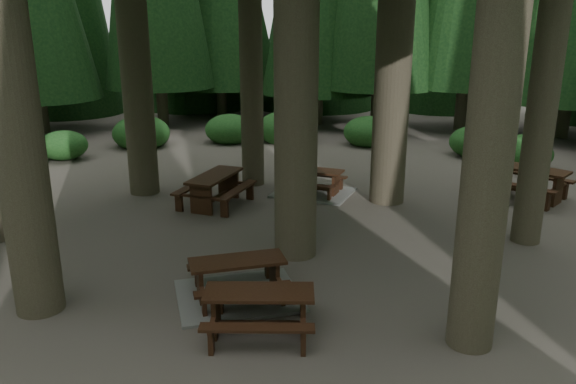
% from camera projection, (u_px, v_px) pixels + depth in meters
% --- Properties ---
extents(ground, '(80.00, 80.00, 0.00)m').
position_uv_depth(ground, '(255.00, 254.00, 11.46)').
color(ground, '#4B453D').
rests_on(ground, ground).
extents(picnic_table_a, '(2.61, 2.46, 0.70)m').
position_uv_depth(picnic_table_a, '(238.00, 285.00, 9.59)').
color(picnic_table_a, gray).
rests_on(picnic_table_a, ground).
extents(picnic_table_b, '(1.75, 2.07, 0.82)m').
position_uv_depth(picnic_table_b, '(215.00, 185.00, 14.35)').
color(picnic_table_b, '#33160F').
rests_on(picnic_table_b, ground).
extents(picnic_table_c, '(2.26, 1.97, 0.69)m').
position_uv_depth(picnic_table_c, '(313.00, 186.00, 15.44)').
color(picnic_table_c, gray).
rests_on(picnic_table_c, ground).
extents(picnic_table_d, '(2.50, 2.37, 0.86)m').
position_uv_depth(picnic_table_d, '(528.00, 178.00, 14.90)').
color(picnic_table_d, '#33160F').
rests_on(picnic_table_d, ground).
extents(picnic_table_e, '(1.88, 1.63, 0.71)m').
position_uv_depth(picnic_table_e, '(259.00, 305.00, 8.40)').
color(picnic_table_e, '#33160F').
rests_on(picnic_table_e, ground).
extents(shrub_ring, '(23.86, 24.64, 1.49)m').
position_uv_depth(shrub_ring, '(296.00, 226.00, 11.90)').
color(shrub_ring, '#1D531C').
rests_on(shrub_ring, ground).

